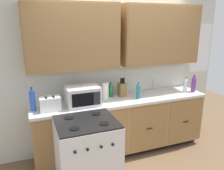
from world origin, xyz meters
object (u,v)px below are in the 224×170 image
Objects in this scene: toaster at (50,104)px; knife_block at (122,89)px; bottle_blue at (32,99)px; bottle_green at (111,90)px; stove_range at (87,154)px; paper_towel_roll at (105,90)px; microwave at (83,96)px; bottle_clear at (185,85)px; bottle_violet at (194,84)px; bottle_teal at (138,91)px.

knife_block reaches higher than toaster.
bottle_green is at bearing 8.83° from bottle_blue.
stove_range is 0.86m from toaster.
paper_towel_roll is 0.78× the size of bottle_blue.
bottle_clear is at bearing -0.19° from microwave.
paper_towel_roll is 1.01× the size of bottle_clear.
stove_range is 2.22m from bottle_violet.
paper_towel_roll is 0.53m from bottle_teal.
bottle_green is 0.70× the size of bottle_blue.
bottle_teal is (0.89, -0.04, -0.01)m from microwave.
bottle_clear is 2.52m from bottle_blue.
bottle_blue is (-1.21, -0.19, 0.05)m from bottle_green.
bottle_blue reaches higher than bottle_violet.
knife_block reaches higher than bottle_green.
bottle_green is at bearing 22.70° from microwave.
paper_towel_roll is at bearing 21.79° from microwave.
bottle_blue is (-1.10, -0.13, 0.03)m from paper_towel_roll.
stove_range is 3.69× the size of bottle_clear.
microwave is at bearing -158.21° from paper_towel_roll.
stove_range is at bearing -100.17° from microwave.
bottle_green is at bearing 51.93° from stove_range.
stove_range is at bearing -165.66° from bottle_violet.
paper_towel_roll is (0.40, 0.16, -0.01)m from microwave.
paper_towel_roll is at bearing -154.22° from bottle_green.
bottle_clear is at bearing 16.48° from stove_range.
microwave is at bearing -157.30° from bottle_green.
microwave is 1.44× the size of bottle_blue.
knife_block is (1.17, 0.21, 0.02)m from toaster.
bottle_clear is 0.77× the size of bottle_blue.
paper_towel_roll is 1.44m from bottle_clear.
stove_range is 3.39× the size of toaster.
microwave is at bearing 178.57° from bottle_violet.
bottle_clear is at bearing 162.56° from bottle_violet.
microwave reaches higher than bottle_green.
knife_block is 1.40m from bottle_blue.
stove_range is 1.08m from paper_towel_roll.
paper_towel_roll reaches higher than toaster.
bottle_teal is 0.89× the size of bottle_violet.
toaster is 1.20× the size of bottle_green.
stove_range is at bearing -55.32° from toaster.
stove_range is 3.06× the size of knife_block.
knife_block is at bearing 5.63° from bottle_blue.
bottle_blue is (-1.39, -0.14, 0.05)m from knife_block.
bottle_clear is 1.33m from bottle_green.
bottle_teal is 0.94m from bottle_clear.
bottle_blue reaches higher than bottle_teal.
bottle_violet is 2.66m from bottle_blue.
toaster is at bearing 124.68° from stove_range.
bottle_violet reaches higher than paper_towel_roll.
microwave is 1.55× the size of knife_block.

